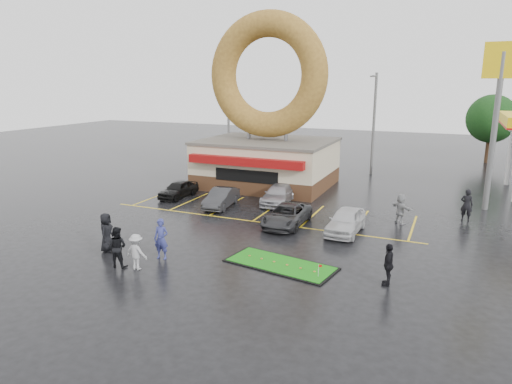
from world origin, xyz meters
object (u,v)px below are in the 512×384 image
at_px(car_white, 346,221).
at_px(person_blue, 161,239).
at_px(car_black, 178,189).
at_px(car_dgrey, 221,198).
at_px(car_silver, 278,194).
at_px(car_grey, 287,215).
at_px(shell_sign, 499,95).
at_px(dumpster, 217,173).
at_px(putting_green, 281,264).
at_px(streetlight_left, 228,117).
at_px(person_cameraman, 388,264).
at_px(donut_shop, 267,130).
at_px(streetlight_mid, 374,121).

height_order(car_white, person_blue, person_blue).
relative_size(car_black, car_dgrey, 0.94).
distance_m(car_silver, car_grey, 5.02).
bearing_deg(car_grey, car_white, -0.42).
bearing_deg(car_black, shell_sign, 17.83).
xyz_separation_m(dumpster, putting_green, (11.45, -15.11, -0.61)).
relative_size(shell_sign, car_grey, 2.41).
distance_m(car_grey, car_white, 3.48).
height_order(streetlight_left, car_grey, streetlight_left).
bearing_deg(streetlight_left, putting_green, -57.88).
relative_size(car_black, putting_green, 0.68).
height_order(car_black, person_cameraman, person_cameraman).
height_order(donut_shop, car_black, donut_shop).
bearing_deg(car_dgrey, person_cameraman, -39.89).
relative_size(shell_sign, dumpster, 5.89).
distance_m(shell_sign, dumpster, 21.59).
bearing_deg(car_white, dumpster, 146.44).
xyz_separation_m(shell_sign, car_black, (-20.30, -5.43, -6.76)).
relative_size(car_silver, car_white, 1.06).
distance_m(shell_sign, streetlight_mid, 12.93).
bearing_deg(shell_sign, person_blue, -132.63).
bearing_deg(person_blue, car_silver, 74.79).
bearing_deg(donut_shop, dumpster, -177.86).
xyz_separation_m(car_white, person_blue, (-7.15, -7.28, 0.29)).
bearing_deg(car_white, car_black, 168.40).
height_order(streetlight_mid, person_cameraman, streetlight_mid).
xyz_separation_m(streetlight_left, person_blue, (8.48, -23.70, -3.80)).
height_order(car_grey, dumpster, dumpster).
distance_m(donut_shop, car_silver, 6.93).
bearing_deg(person_cameraman, car_white, -154.89).
distance_m(streetlight_mid, car_silver, 14.17).
distance_m(donut_shop, person_cameraman, 19.72).
relative_size(streetlight_left, car_dgrey, 2.34).
bearing_deg(car_silver, person_cameraman, -55.24).
bearing_deg(donut_shop, person_cameraman, -52.77).
xyz_separation_m(person_blue, putting_green, (5.48, 1.47, -0.94)).
relative_size(car_grey, putting_green, 0.82).
distance_m(streetlight_left, car_grey, 20.85).
distance_m(car_grey, person_blue, 8.16).
xyz_separation_m(donut_shop, car_white, (8.63, -9.47, -3.78)).
bearing_deg(car_white, shell_sign, 50.83).
height_order(car_grey, person_cameraman, person_cameraman).
bearing_deg(car_silver, person_blue, -102.32).
bearing_deg(person_cameraman, dumpster, -135.64).
relative_size(car_grey, person_blue, 2.25).
height_order(car_black, putting_green, car_black).
relative_size(car_silver, car_grey, 0.98).
height_order(car_black, car_white, car_white).
relative_size(car_white, dumpster, 2.25).
height_order(car_grey, person_blue, person_blue).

